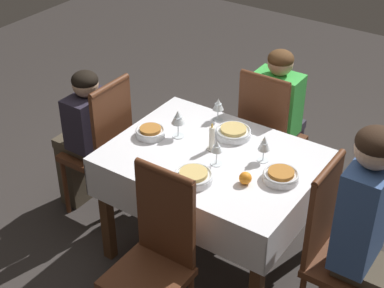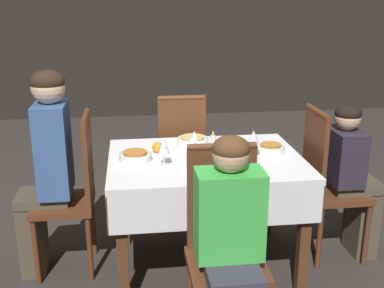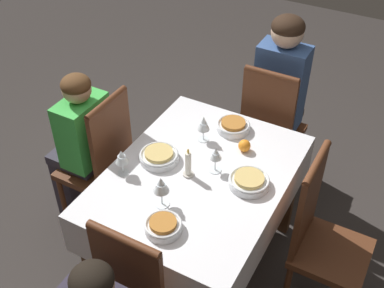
{
  "view_description": "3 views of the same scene",
  "coord_description": "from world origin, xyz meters",
  "views": [
    {
      "loc": [
        -1.41,
        2.29,
        2.54
      ],
      "look_at": [
        0.09,
        0.07,
        0.81
      ],
      "focal_mm": 55.0,
      "sensor_mm": 36.0,
      "label": 1
    },
    {
      "loc": [
        -0.42,
        -2.65,
        1.66
      ],
      "look_at": [
        -0.07,
        0.07,
        0.8
      ],
      "focal_mm": 45.0,
      "sensor_mm": 36.0,
      "label": 2
    },
    {
      "loc": [
        1.59,
        0.83,
        2.4
      ],
      "look_at": [
        -0.04,
        -0.06,
        0.87
      ],
      "focal_mm": 45.0,
      "sensor_mm": 36.0,
      "label": 3
    }
  ],
  "objects": [
    {
      "name": "wine_glass_west",
      "position": [
        -0.25,
        -0.11,
        0.84
      ],
      "size": [
        0.07,
        0.07,
        0.16
      ],
      "color": "white",
      "rests_on": "dining_table"
    },
    {
      "name": "bowl_east",
      "position": [
        0.41,
        0.04,
        0.76
      ],
      "size": [
        0.17,
        0.17,
        0.06
      ],
      "color": "silver",
      "rests_on": "dining_table"
    },
    {
      "name": "orange_fruit",
      "position": [
        -0.28,
        0.13,
        0.77
      ],
      "size": [
        0.07,
        0.07,
        0.07
      ],
      "primitive_type": "sphere",
      "color": "orange",
      "rests_on": "dining_table"
    },
    {
      "name": "chair_south",
      "position": [
        -0.01,
        -0.65,
        0.54
      ],
      "size": [
        0.36,
        0.36,
        1.0
      ],
      "color": "#562D19",
      "rests_on": "ground_plane"
    },
    {
      "name": "person_child_dark",
      "position": [
        0.95,
        0.04,
        0.56
      ],
      "size": [
        0.33,
        0.3,
        1.02
      ],
      "rotation": [
        0.0,
        0.0,
        1.57
      ],
      "color": "#4C4233",
      "rests_on": "ground_plane"
    },
    {
      "name": "wine_glass_east",
      "position": [
        0.27,
        -0.05,
        0.86
      ],
      "size": [
        0.08,
        0.08,
        0.17
      ],
      "color": "white",
      "rests_on": "dining_table"
    },
    {
      "name": "chair_north",
      "position": [
        -0.08,
        0.65,
        0.54
      ],
      "size": [
        0.36,
        0.36,
        1.0
      ],
      "rotation": [
        0.0,
        0.0,
        3.14
      ],
      "color": "#562D19",
      "rests_on": "ground_plane"
    },
    {
      "name": "wine_glass_south",
      "position": [
        0.18,
        -0.34,
        0.84
      ],
      "size": [
        0.07,
        0.07,
        0.15
      ],
      "color": "white",
      "rests_on": "dining_table"
    },
    {
      "name": "bowl_west",
      "position": [
        -0.41,
        -0.0,
        0.76
      ],
      "size": [
        0.19,
        0.19,
        0.06
      ],
      "color": "silver",
      "rests_on": "dining_table"
    },
    {
      "name": "bowl_north",
      "position": [
        -0.04,
        0.26,
        0.76
      ],
      "size": [
        0.2,
        0.2,
        0.06
      ],
      "color": "silver",
      "rests_on": "dining_table"
    },
    {
      "name": "chair_east",
      "position": [
        0.79,
        0.04,
        0.54
      ],
      "size": [
        0.36,
        0.36,
        1.0
      ],
      "rotation": [
        0.0,
        0.0,
        1.57
      ],
      "color": "#562D19",
      "rests_on": "ground_plane"
    },
    {
      "name": "candle_centerpiece",
      "position": [
        0.04,
        -0.04,
        0.8
      ],
      "size": [
        0.06,
        0.06,
        0.17
      ],
      "color": "beige",
      "rests_on": "dining_table"
    },
    {
      "name": "person_adult_denim",
      "position": [
        -0.93,
        0.1,
        0.71
      ],
      "size": [
        0.34,
        0.3,
        1.25
      ],
      "rotation": [
        0.0,
        0.0,
        -1.57
      ],
      "color": "#4C4233",
      "rests_on": "ground_plane"
    },
    {
      "name": "wine_glass_north",
      "position": [
        -0.06,
        0.06,
        0.84
      ],
      "size": [
        0.07,
        0.07,
        0.15
      ],
      "color": "white",
      "rests_on": "dining_table"
    },
    {
      "name": "dining_table",
      "position": [
        0.0,
        0.0,
        0.63
      ],
      "size": [
        1.14,
        0.86,
        0.73
      ],
      "color": "silver",
      "rests_on": "ground_plane"
    },
    {
      "name": "person_child_green",
      "position": [
        -0.01,
        -0.8,
        0.6
      ],
      "size": [
        0.3,
        0.33,
        1.09
      ],
      "color": "#383342",
      "rests_on": "ground_plane"
    },
    {
      "name": "ground_plane",
      "position": [
        0.0,
        0.0,
        0.0
      ],
      "size": [
        8.0,
        8.0,
        0.0
      ],
      "primitive_type": "plane",
      "color": "#332D2B"
    },
    {
      "name": "chair_west",
      "position": [
        -0.79,
        0.1,
        0.54
      ],
      "size": [
        0.36,
        0.36,
        1.0
      ],
      "rotation": [
        0.0,
        0.0,
        -1.57
      ],
      "color": "#562D19",
      "rests_on": "ground_plane"
    },
    {
      "name": "bowl_south",
      "position": [
        0.01,
        -0.23,
        0.76
      ],
      "size": [
        0.21,
        0.21,
        0.06
      ],
      "color": "silver",
      "rests_on": "dining_table"
    }
  ]
}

